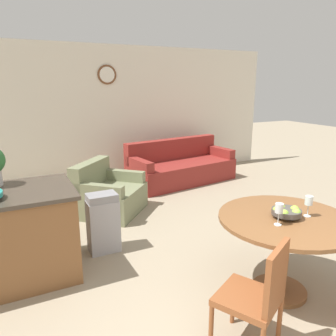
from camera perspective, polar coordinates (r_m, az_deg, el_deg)
The scene contains 10 objects.
wall_back at distance 6.79m, azimuth -12.27°, elevation 9.11°, with size 8.00×0.09×2.70m.
dining_table at distance 3.26m, azimuth 19.58°, elevation -10.96°, with size 1.22×1.22×0.77m.
dining_chair_near_left at distance 2.59m, azimuth 15.41°, elevation -20.36°, with size 0.57×0.57×0.90m.
fruit_bowl at distance 3.17m, azimuth 19.93°, elevation -7.16°, with size 0.26×0.26×0.11m.
wine_glass_left at distance 2.96m, azimuth 18.78°, elevation -6.81°, with size 0.07×0.07×0.20m.
wine_glass_right at distance 3.24m, azimuth 23.32°, elevation -5.36°, with size 0.07×0.07×0.20m.
kitchen_island at distance 3.71m, azimuth -26.23°, elevation -10.70°, with size 1.34×0.89×0.94m.
trash_bin at distance 4.00m, azimuth -11.23°, elevation -9.37°, with size 0.35×0.25×0.72m.
couch at distance 6.68m, azimuth 2.19°, elevation 0.06°, with size 2.26×1.20×0.84m.
armchair at distance 5.18m, azimuth -10.36°, elevation -4.69°, with size 1.27×1.27×0.79m.
Camera 1 is at (-1.66, -1.10, 1.96)m, focal length 35.00 mm.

